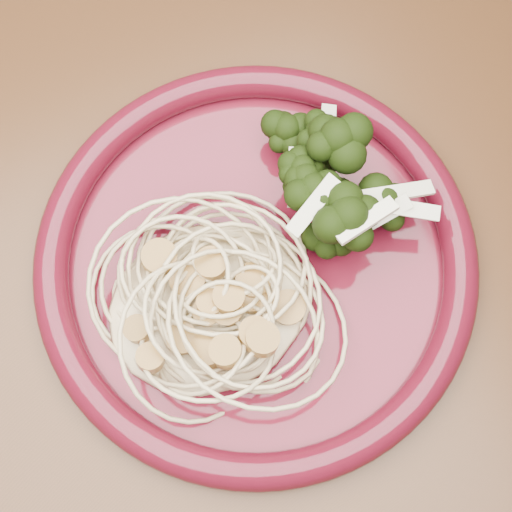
{
  "coord_description": "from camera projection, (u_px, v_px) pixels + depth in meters",
  "views": [
    {
      "loc": [
        -0.02,
        -0.15,
        1.23
      ],
      "look_at": [
        0.05,
        -0.01,
        0.77
      ],
      "focal_mm": 50.0,
      "sensor_mm": 36.0,
      "label": 1
    }
  ],
  "objects": [
    {
      "name": "onion_garnish",
      "position": [
        318.0,
        175.0,
        0.45
      ],
      "size": [
        0.09,
        0.11,
        0.05
      ],
      "primitive_type": null,
      "rotation": [
        0.0,
        0.0,
        0.38
      ],
      "color": "beige",
      "rests_on": "broccoli_pile"
    },
    {
      "name": "dining_table",
      "position": [
        202.0,
        314.0,
        0.59
      ],
      "size": [
        1.2,
        0.8,
        0.75
      ],
      "color": "#472814",
      "rests_on": "ground"
    },
    {
      "name": "dinner_plate",
      "position": [
        256.0,
        260.0,
        0.49
      ],
      "size": [
        0.4,
        0.4,
        0.03
      ],
      "rotation": [
        0.0,
        0.0,
        0.38
      ],
      "color": "#500D1A",
      "rests_on": "dining_table"
    },
    {
      "name": "broccoli_pile",
      "position": [
        315.0,
        194.0,
        0.48
      ],
      "size": [
        0.14,
        0.17,
        0.05
      ],
      "primitive_type": "ellipsoid",
      "rotation": [
        0.0,
        0.0,
        0.38
      ],
      "color": "black",
      "rests_on": "dinner_plate"
    },
    {
      "name": "scallop_cluster",
      "position": [
        203.0,
        287.0,
        0.44
      ],
      "size": [
        0.15,
        0.15,
        0.04
      ],
      "primitive_type": null,
      "rotation": [
        0.0,
        0.0,
        0.38
      ],
      "color": "#A27938",
      "rests_on": "spaghetti_pile"
    },
    {
      "name": "spaghetti_pile",
      "position": [
        207.0,
        302.0,
        0.47
      ],
      "size": [
        0.17,
        0.16,
        0.03
      ],
      "primitive_type": "ellipsoid",
      "rotation": [
        0.0,
        0.0,
        0.38
      ],
      "color": "#CAB98B",
      "rests_on": "dinner_plate"
    }
  ]
}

